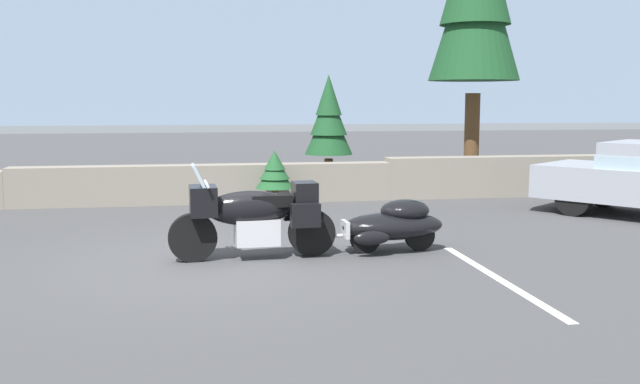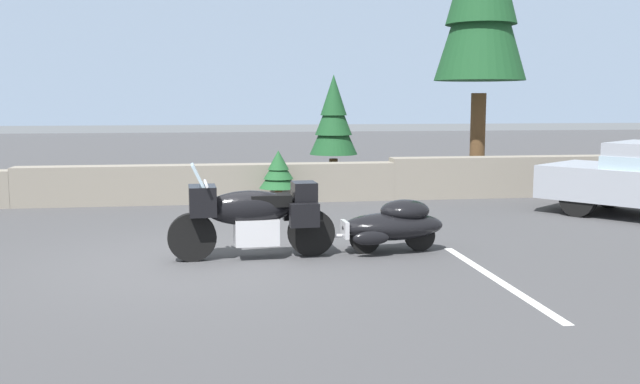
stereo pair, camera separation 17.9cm
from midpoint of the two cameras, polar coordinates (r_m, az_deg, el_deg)
name	(u,v)px [view 1 (the left image)]	position (r m, az deg, el deg)	size (l,w,h in m)	color
ground_plane	(206,262)	(9.63, -9.84, -5.64)	(80.00, 80.00, 0.00)	#424244
stone_guard_wall	(239,183)	(15.05, -7.02, 0.74)	(24.00, 0.54, 0.92)	gray
distant_ridgeline	(203,61)	(105.11, -9.59, 10.53)	(240.00, 80.00, 16.00)	#7F93AD
touring_motorcycle	(253,214)	(9.61, -6.07, -1.83)	(2.31, 0.81, 1.33)	black
car_shaped_trailer	(394,224)	(10.08, 5.54, -2.60)	(2.22, 0.81, 0.76)	black
pine_tree_secondary	(329,119)	(16.53, 0.41, 5.99)	(1.14, 1.14, 2.79)	brown
pine_sapling_near	(275,171)	(14.39, -4.09, 1.69)	(0.80, 0.80, 1.16)	brown
parking_stripe_marker	(498,278)	(8.87, 13.79, -6.87)	(0.12, 3.60, 0.01)	silver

